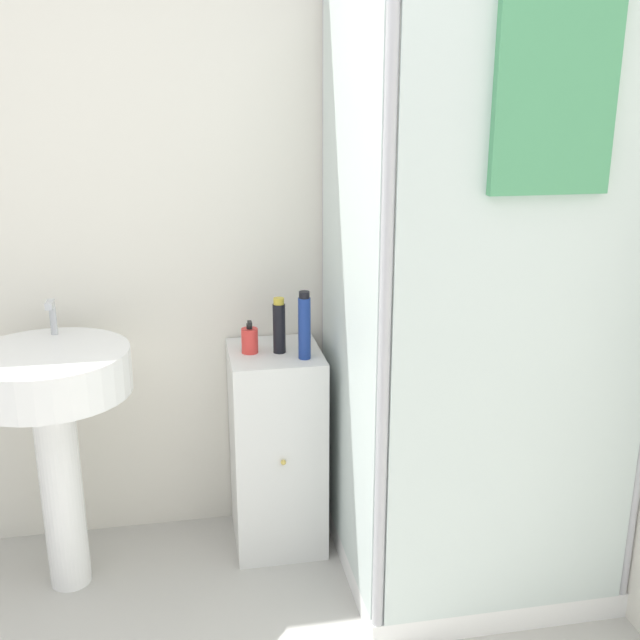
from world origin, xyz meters
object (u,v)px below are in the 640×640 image
sink (52,404)px  shampoo_bottle_blue (304,326)px  soap_dispenser (250,340)px  shampoo_bottle_tall_black (279,326)px

sink → shampoo_bottle_blue: 0.91m
sink → shampoo_bottle_blue: bearing=2.8°
sink → shampoo_bottle_blue: (0.88, 0.04, 0.21)m
soap_dispenser → sink: bearing=-168.4°
shampoo_bottle_blue → shampoo_bottle_tall_black: bearing=134.5°
soap_dispenser → shampoo_bottle_blue: (0.19, -0.10, 0.07)m
sink → shampoo_bottle_blue: size_ratio=4.08×
sink → soap_dispenser: (0.69, 0.14, 0.14)m
shampoo_bottle_tall_black → shampoo_bottle_blue: shampoo_bottle_blue is taller
soap_dispenser → shampoo_bottle_blue: 0.23m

